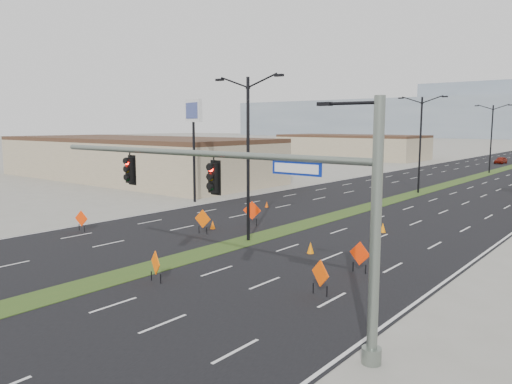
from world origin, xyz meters
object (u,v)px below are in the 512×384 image
Objects in this scene: streetlight_0 at (248,154)px; streetlight_1 at (420,142)px; car_left at (501,160)px; construction_sign_5 at (360,255)px; streetlight_2 at (491,137)px; cone_3 at (267,205)px; cone_0 at (213,225)px; construction_sign_2 at (252,211)px; signal_mast at (253,194)px; cone_1 at (310,248)px; construction_sign_4 at (320,275)px; cone_2 at (383,228)px; construction_sign_0 at (81,219)px; construction_sign_3 at (156,264)px; construction_sign_1 at (203,220)px; pole_sign_west at (193,119)px.

streetlight_1 is at bearing 90.00° from streetlight_0.
construction_sign_5 is at bearing -77.92° from car_left.
cone_3 is at bearing -98.49° from streetlight_2.
construction_sign_2 is at bearing 62.99° from cone_0.
streetlight_2 is at bearing 97.39° from signal_mast.
cone_3 is at bearing 136.67° from cone_1.
streetlight_1 is 49.00m from car_left.
cone_1 is (-4.08, 5.59, -0.57)m from construction_sign_4.
cone_2 reaches higher than cone_1.
streetlight_2 is at bearing 105.83° from construction_sign_5.
construction_sign_2 is (7.75, 8.75, 0.21)m from construction_sign_0.
car_left reaches higher than cone_3.
construction_sign_5 is 9.80m from cone_2.
construction_sign_5 reaches higher than cone_3.
car_left is (-11.75, 86.67, -4.15)m from signal_mast.
cone_3 is (-15.33, 12.43, -0.64)m from construction_sign_5.
cone_0 is at bearing -146.59° from cone_2.
construction_sign_2 is 7.96m from cone_3.
streetlight_2 reaches higher than construction_sign_3.
cone_2 is (-3.07, 17.48, -4.46)m from signal_mast.
streetlight_1 is at bearing -90.00° from streetlight_2.
cone_0 is (6.40, 6.10, -0.53)m from construction_sign_0.
streetlight_0 is 6.44× the size of construction_sign_5.
streetlight_2 is 56.72m from construction_sign_1.
signal_mast reaches higher than cone_3.
car_left is 66.14m from cone_3.
construction_sign_4 is (11.98, -82.45, 0.27)m from car_left.
cone_2 is at bearing 99.27° from construction_sign_3.
streetlight_2 is 6.47× the size of construction_sign_4.
cone_0 is at bearing -140.87° from construction_sign_2.
pole_sign_west is (-22.78, 14.72, 6.82)m from construction_sign_4.
cone_1 is (8.85, -1.32, 0.04)m from cone_0.
construction_sign_5 is at bearing 68.87° from construction_sign_3.
streetlight_0 is 1.00× the size of streetlight_1.
streetlight_0 is 1.06× the size of pole_sign_west.
pole_sign_west is at bearing 131.40° from construction_sign_2.
construction_sign_1 reaches higher than car_left.
streetlight_1 is at bearing 102.69° from signal_mast.
construction_sign_1 reaches higher than cone_1.
construction_sign_5 is 2.61× the size of cone_0.
streetlight_0 is 76.88m from car_left.
construction_sign_5 is 4.22m from cone_1.
construction_sign_3 reaches higher than cone_1.
signal_mast is at bearing -41.22° from cone_0.
construction_sign_1 is 4.28m from construction_sign_2.
construction_sign_4 is at bearing -81.91° from streetlight_2.
cone_0 is at bearing -19.07° from pole_sign_west.
pole_sign_west is at bearing 161.95° from construction_sign_5.
construction_sign_2 is 2.65× the size of cone_1.
signal_mast is at bearing -49.46° from streetlight_0.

